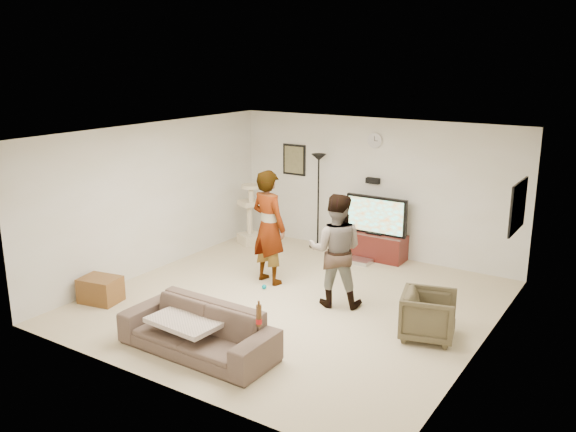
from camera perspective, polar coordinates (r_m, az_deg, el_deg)
The scene contains 24 objects.
floor at distance 8.98m, azimuth 0.42°, elevation -8.26°, with size 5.50×5.50×0.02m, color tan.
ceiling at distance 8.32m, azimuth 0.45°, elevation 7.91°, with size 5.50×5.50×0.02m, color white.
wall_back at distance 10.92m, azimuth 8.21°, elevation 2.74°, with size 5.50×0.04×2.50m, color beige.
wall_front at distance 6.53m, azimuth -12.72°, elevation -5.86°, with size 5.50×0.04×2.50m, color beige.
wall_left at distance 10.26m, azimuth -12.64°, elevation 1.74°, with size 0.04×5.50×2.50m, color beige.
wall_right at distance 7.52m, azimuth 18.43°, elevation -3.48°, with size 0.04×5.50×2.50m, color beige.
wall_clock at distance 10.75m, azimuth 8.31°, elevation 7.14°, with size 0.26×0.26×0.04m, color white.
wall_speaker at distance 10.84m, azimuth 8.10°, elevation 3.36°, with size 0.25×0.10×0.10m, color black.
picture_back at distance 11.63m, azimuth 0.59°, elevation 5.39°, with size 0.42×0.03×0.52m, color brown.
picture_right at distance 8.97m, azimuth 21.09°, elevation 0.85°, with size 0.03×0.78×0.62m, color #E8B656.
tv_stand at distance 10.90m, azimuth 8.30°, elevation -2.84°, with size 1.11×0.45×0.46m, color #421410.
console_box at distance 10.66m, azimuth 6.87°, elevation -4.31°, with size 0.40×0.30×0.07m, color silver.
tv at distance 10.74m, azimuth 8.41°, elevation 0.07°, with size 1.15×0.08×0.68m, color black.
tv_screen at distance 10.70m, azimuth 8.31°, elevation 0.01°, with size 1.06×0.01×0.60m, color #4AF1DB.
floor_lamp at distance 11.26m, azimuth 2.90°, elevation 1.39°, with size 0.32×0.32×1.79m, color black.
cat_tree at distance 11.54m, azimuth -3.69°, elevation 0.20°, with size 0.38×0.38×1.20m, color beige.
person_left at distance 9.47m, azimuth -1.86°, elevation -1.06°, with size 0.67×0.44×1.84m, color gray.
person_right at distance 8.64m, azimuth 4.57°, elevation -3.27°, with size 0.81×0.63×1.67m, color #456798.
sofa at distance 7.52m, azimuth -8.62°, elevation -10.70°, with size 2.02×0.79×0.59m, color brown.
throw_blanket at distance 7.56m, azimuth -9.43°, elevation -9.73°, with size 0.90×0.70×0.06m, color beige.
beer_bottle at distance 6.81m, azimuth -2.79°, elevation -9.47°, with size 0.06×0.06×0.25m, color #543315.
armchair at distance 7.99m, azimuth 13.26°, elevation -9.22°, with size 0.67×0.68×0.62m, color #463E2A.
side_table at distance 9.34m, azimuth -17.46°, elevation -6.72°, with size 0.57×0.42×0.38m, color brown.
toy_ball at distance 9.44m, azimuth -2.29°, elevation -6.77°, with size 0.07×0.07×0.07m, color #007E91.
Camera 1 is at (4.43, -6.97, 3.52)m, focal length 37.24 mm.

